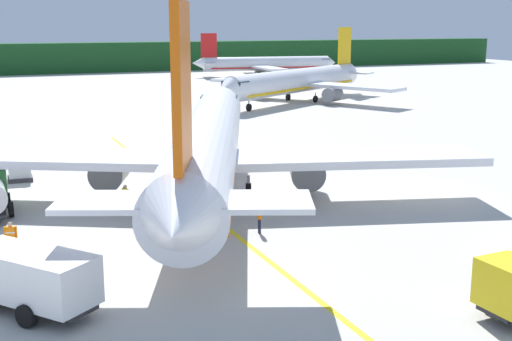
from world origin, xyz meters
name	(u,v)px	position (x,y,z in m)	size (l,w,h in m)	color
ground	(233,123)	(0.00, 48.00, -0.10)	(240.00, 320.00, 0.20)	#B7B5AD
distant_treeline	(99,57)	(0.00, 133.09, 3.30)	(216.00, 6.00, 6.60)	#19471E
airliner_foreground	(208,145)	(-13.50, 17.07, 3.39)	(33.47, 39.82, 11.90)	white
airliner_mid_apron	(299,81)	(15.55, 62.63, 2.94)	(31.92, 27.17, 10.33)	white
airliner_far_taxiway	(265,64)	(30.02, 107.84, 2.53)	(31.12, 25.79, 8.89)	white
service_truck_baggage	(30,277)	(-25.66, 2.75, 1.43)	(5.14, 5.73, 2.45)	white
cargo_container_near	(20,168)	(-24.44, 26.51, 0.94)	(1.73, 1.73, 1.98)	#333338
crew_marshaller	(259,216)	(-13.53, 8.56, 0.98)	(0.34, 0.61, 1.67)	#191E33
crew_loader_left	(125,196)	(-19.28, 15.28, 1.01)	(0.35, 0.61, 1.71)	#191E33
crew_loader_right	(11,236)	(-25.99, 9.93, 1.00)	(0.61, 0.35, 1.69)	#191E33
apron_guide_line	(212,216)	(-14.82, 12.59, 0.01)	(0.30, 60.00, 0.01)	yellow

